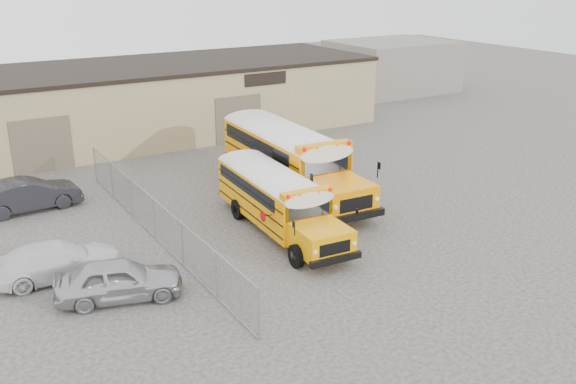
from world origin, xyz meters
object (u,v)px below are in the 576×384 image
car_dark (29,195)px  car_silver (119,280)px  school_bus_left (228,163)px  school_bus_right (234,126)px  car_white (57,260)px  tarp_bundle (312,217)px

car_dark → car_silver: bearing=-178.1°
school_bus_left → school_bus_right: 6.22m
school_bus_right → car_silver: 17.41m
car_silver → car_white: 3.09m
school_bus_left → school_bus_right: (3.04, 5.41, 0.39)m
tarp_bundle → car_white: 10.17m
car_white → car_dark: 7.71m
car_white → school_bus_left: bearing=-58.2°
car_white → car_silver: bearing=-149.4°
school_bus_right → car_white: size_ratio=2.46×
car_silver → car_dark: size_ratio=0.92×
school_bus_right → school_bus_left: bearing=-119.3°
school_bus_left → school_bus_right: size_ratio=0.80×
car_white → car_dark: size_ratio=1.01×
car_silver → school_bus_right: bearing=-23.6°
school_bus_left → tarp_bundle: 6.79m
tarp_bundle → car_silver: tarp_bundle is taller
school_bus_left → car_silver: bearing=-135.2°
school_bus_right → car_dark: 12.48m
school_bus_right → car_dark: bearing=-166.2°
car_dark → tarp_bundle: bearing=-137.3°
school_bus_right → tarp_bundle: bearing=-101.4°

